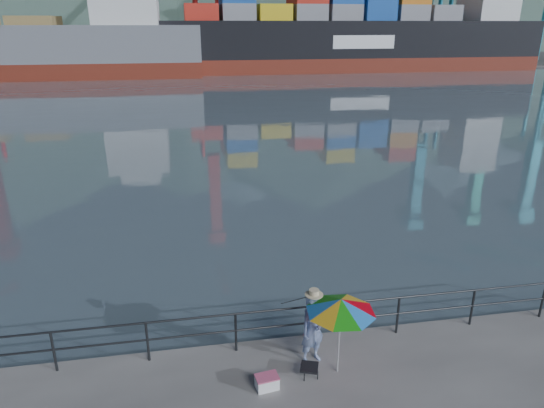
{
  "coord_description": "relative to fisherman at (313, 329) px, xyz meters",
  "views": [
    {
      "loc": [
        0.16,
        -7.79,
        7.24
      ],
      "look_at": [
        2.62,
        6.0,
        2.0
      ],
      "focal_mm": 32.0,
      "sensor_mm": 36.0,
      "label": 1
    }
  ],
  "objects": [
    {
      "name": "harbor_water",
      "position": [
        -2.66,
        128.96,
        -0.85
      ],
      "size": [
        500.0,
        280.0,
        0.0
      ],
      "primitive_type": "cube",
      "color": "#4C5F69",
      "rests_on": "ground"
    },
    {
      "name": "far_dock",
      "position": [
        7.34,
        91.96,
        -0.85
      ],
      "size": [
        200.0,
        40.0,
        0.4
      ],
      "primitive_type": "cube",
      "color": "#514F4C",
      "rests_on": "ground"
    },
    {
      "name": "guardrail",
      "position": [
        -2.66,
        0.66,
        -0.33
      ],
      "size": [
        22.0,
        0.06,
        1.03
      ],
      "color": "#2D3033",
      "rests_on": "ground"
    },
    {
      "name": "container_stacks",
      "position": [
        28.72,
        92.22,
        2.3
      ],
      "size": [
        58.0,
        5.4,
        7.8
      ],
      "color": "#267F3F",
      "rests_on": "ground"
    },
    {
      "name": "fisherman",
      "position": [
        0.0,
        0.0,
        0.0
      ],
      "size": [
        0.73,
        0.62,
        1.7
      ],
      "primitive_type": "imported",
      "rotation": [
        0.0,
        0.0,
        0.4
      ],
      "color": "#264D98",
      "rests_on": "ground"
    },
    {
      "name": "beach_umbrella",
      "position": [
        0.46,
        -0.46,
        0.83
      ],
      "size": [
        1.86,
        1.86,
        1.84
      ],
      "color": "white",
      "rests_on": "ground"
    },
    {
      "name": "folding_stool",
      "position": [
        -0.19,
        -0.49,
        -0.72
      ],
      "size": [
        0.48,
        0.48,
        0.25
      ],
      "color": "black",
      "rests_on": "ground"
    },
    {
      "name": "cooler_bag",
      "position": [
        -1.16,
        -0.7,
        -0.72
      ],
      "size": [
        0.5,
        0.37,
        0.27
      ],
      "primitive_type": "cube",
      "rotation": [
        0.0,
        0.0,
        0.14
      ],
      "color": "white",
      "rests_on": "ground"
    },
    {
      "name": "fishing_rod",
      "position": [
        -0.15,
        1.15,
        -0.85
      ],
      "size": [
        0.39,
        1.57,
        1.14
      ],
      "primitive_type": "cylinder",
      "rotation": [
        0.96,
        0.0,
        0.23
      ],
      "color": "black",
      "rests_on": "ground"
    },
    {
      "name": "bulk_carrier",
      "position": [
        -26.15,
        68.44,
        3.2
      ],
      "size": [
        56.82,
        9.83,
        14.5
      ],
      "color": "maroon",
      "rests_on": "ground"
    },
    {
      "name": "container_ship",
      "position": [
        27.27,
        72.14,
        4.97
      ],
      "size": [
        62.08,
        10.35,
        18.1
      ],
      "color": "maroon",
      "rests_on": "ground"
    }
  ]
}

